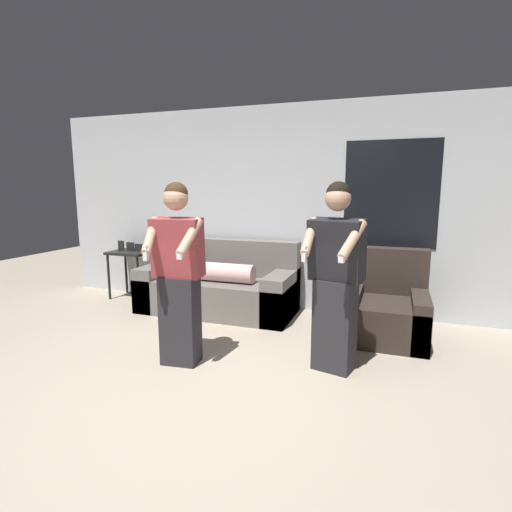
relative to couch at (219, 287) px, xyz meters
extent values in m
plane|color=tan|center=(0.77, -2.24, -0.33)|extent=(14.00, 14.00, 0.00)
cube|color=silver|center=(0.77, 0.48, 1.02)|extent=(6.94, 0.06, 2.70)
cube|color=black|center=(2.11, 0.45, 1.22)|extent=(1.10, 0.01, 1.30)
cube|color=slate|center=(0.00, -0.05, -0.10)|extent=(2.04, 0.90, 0.45)
cube|color=slate|center=(0.00, 0.29, 0.36)|extent=(2.04, 0.22, 0.49)
cube|color=slate|center=(-0.88, -0.05, -0.03)|extent=(0.28, 0.90, 0.59)
cube|color=slate|center=(0.88, -0.05, -0.03)|extent=(0.28, 0.90, 0.59)
cylinder|color=beige|center=(0.00, -0.16, 0.24)|extent=(1.10, 0.24, 0.24)
cube|color=#332823|center=(2.13, -0.30, -0.12)|extent=(0.88, 0.92, 0.42)
cube|color=#332823|center=(2.13, 0.06, 0.36)|extent=(0.88, 0.20, 0.53)
cube|color=#332823|center=(1.78, -0.30, -0.07)|extent=(0.18, 0.92, 0.52)
cube|color=#332823|center=(2.48, -0.30, -0.07)|extent=(0.18, 0.92, 0.52)
cube|color=black|center=(-1.51, 0.18, 0.36)|extent=(0.59, 0.48, 0.04)
cylinder|color=black|center=(-1.76, -0.02, 0.01)|extent=(0.04, 0.04, 0.67)
cylinder|color=black|center=(-1.25, -0.02, 0.01)|extent=(0.04, 0.04, 0.67)
cylinder|color=black|center=(-1.76, 0.38, 0.01)|extent=(0.04, 0.04, 0.67)
cylinder|color=black|center=(-1.25, 0.38, 0.01)|extent=(0.04, 0.04, 0.67)
cube|color=black|center=(-1.65, 0.16, 0.44)|extent=(0.10, 0.02, 0.17)
cube|color=black|center=(-1.51, 0.18, 0.43)|extent=(0.13, 0.02, 0.15)
cube|color=black|center=(-1.36, 0.20, 0.42)|extent=(0.16, 0.02, 0.13)
cube|color=#28282D|center=(0.33, -1.58, 0.09)|extent=(0.35, 0.27, 0.83)
cube|color=#99383D|center=(0.34, -1.59, 0.77)|extent=(0.46, 0.29, 0.54)
sphere|color=tan|center=(0.34, -1.59, 1.21)|extent=(0.22, 0.22, 0.22)
sphere|color=#3D2819|center=(0.34, -1.58, 1.25)|extent=(0.21, 0.21, 0.21)
cylinder|color=tan|center=(0.17, -1.76, 0.89)|extent=(0.18, 0.36, 0.32)
cube|color=white|center=(0.21, -1.90, 0.76)|extent=(0.04, 0.04, 0.13)
cylinder|color=tan|center=(0.53, -1.72, 0.89)|extent=(0.11, 0.36, 0.32)
cube|color=white|center=(0.52, -1.87, 0.76)|extent=(0.05, 0.04, 0.08)
cube|color=#28282D|center=(1.71, -1.25, 0.09)|extent=(0.39, 0.32, 0.83)
cube|color=black|center=(1.71, -1.26, 0.77)|extent=(0.51, 0.37, 0.55)
sphere|color=tan|center=(1.71, -1.27, 1.22)|extent=(0.22, 0.22, 0.22)
sphere|color=black|center=(1.71, -1.26, 1.25)|extent=(0.21, 0.21, 0.21)
cylinder|color=tan|center=(1.49, -1.36, 0.89)|extent=(0.10, 0.36, 0.32)
cube|color=white|center=(1.48, -1.51, 0.76)|extent=(0.04, 0.04, 0.13)
cylinder|color=tan|center=(1.86, -1.45, 0.89)|extent=(0.22, 0.36, 0.32)
cube|color=white|center=(1.80, -1.59, 0.76)|extent=(0.05, 0.05, 0.08)
camera|label=1|loc=(2.18, -4.71, 1.31)|focal=28.00mm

